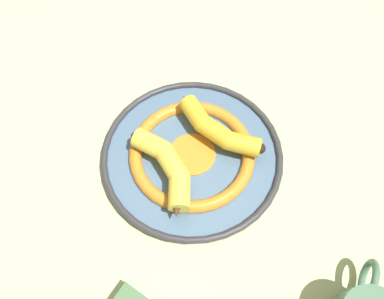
{
  "coord_description": "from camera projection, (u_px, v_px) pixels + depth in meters",
  "views": [
    {
      "loc": [
        0.35,
        0.12,
        0.66
      ],
      "look_at": [
        0.03,
        -0.03,
        0.04
      ],
      "focal_mm": 35.0,
      "sensor_mm": 36.0,
      "label": 1
    }
  ],
  "objects": [
    {
      "name": "ground_plane",
      "position": [
        211.0,
        153.0,
        0.76
      ],
      "size": [
        2.8,
        2.8,
        0.0
      ],
      "primitive_type": "plane",
      "color": "#B2C693"
    },
    {
      "name": "decorative_bowl",
      "position": [
        192.0,
        155.0,
        0.74
      ],
      "size": [
        0.36,
        0.36,
        0.03
      ],
      "color": "slate",
      "rests_on": "ground_plane"
    },
    {
      "name": "banana_a",
      "position": [
        168.0,
        167.0,
        0.68
      ],
      "size": [
        0.14,
        0.17,
        0.04
      ],
      "rotation": [
        0.0,
        0.0,
        4.11
      ],
      "color": "yellow",
      "rests_on": "decorative_bowl"
    },
    {
      "name": "banana_b",
      "position": [
        216.0,
        129.0,
        0.73
      ],
      "size": [
        0.09,
        0.2,
        0.04
      ],
      "rotation": [
        0.0,
        0.0,
        1.34
      ],
      "color": "gold",
      "rests_on": "decorative_bowl"
    }
  ]
}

